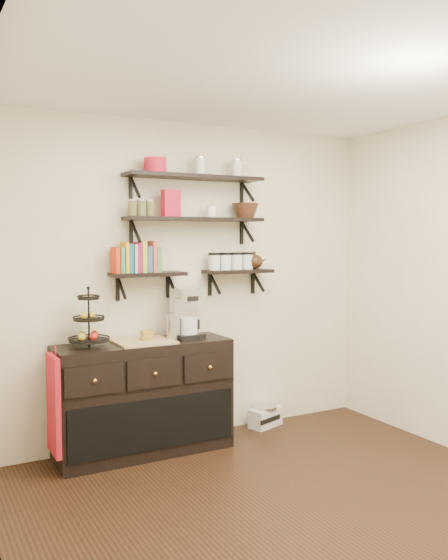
% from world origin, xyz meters
% --- Properties ---
extents(floor, '(3.50, 3.50, 0.00)m').
position_xyz_m(floor, '(0.00, 0.00, 0.00)').
color(floor, black).
rests_on(floor, ground).
extents(ceiling, '(3.50, 3.50, 0.02)m').
position_xyz_m(ceiling, '(0.00, 0.00, 2.70)').
color(ceiling, white).
rests_on(ceiling, back_wall).
extents(back_wall, '(3.50, 0.02, 2.70)m').
position_xyz_m(back_wall, '(0.00, 1.75, 1.35)').
color(back_wall, white).
rests_on(back_wall, ground).
extents(left_wall, '(0.02, 3.50, 2.70)m').
position_xyz_m(left_wall, '(-1.75, 0.00, 1.35)').
color(left_wall, white).
rests_on(left_wall, ground).
extents(shelf_top, '(1.20, 0.27, 0.23)m').
position_xyz_m(shelf_top, '(0.00, 1.62, 2.23)').
color(shelf_top, black).
rests_on(shelf_top, back_wall).
extents(shelf_mid, '(1.20, 0.27, 0.23)m').
position_xyz_m(shelf_mid, '(0.00, 1.62, 1.88)').
color(shelf_mid, black).
rests_on(shelf_mid, back_wall).
extents(shelf_low_left, '(0.60, 0.25, 0.23)m').
position_xyz_m(shelf_low_left, '(-0.42, 1.63, 1.43)').
color(shelf_low_left, black).
rests_on(shelf_low_left, back_wall).
extents(shelf_low_right, '(0.60, 0.25, 0.23)m').
position_xyz_m(shelf_low_right, '(0.42, 1.63, 1.43)').
color(shelf_low_right, black).
rests_on(shelf_low_right, back_wall).
extents(cookbooks, '(0.36, 0.15, 0.26)m').
position_xyz_m(cookbooks, '(-0.51, 1.63, 1.56)').
color(cookbooks, red).
rests_on(cookbooks, shelf_low_left).
extents(glass_canisters, '(0.43, 0.10, 0.13)m').
position_xyz_m(glass_canisters, '(0.36, 1.63, 1.51)').
color(glass_canisters, silver).
rests_on(glass_canisters, shelf_low_right).
extents(sideboard, '(1.40, 0.50, 0.92)m').
position_xyz_m(sideboard, '(-0.51, 1.51, 0.45)').
color(sideboard, black).
rests_on(sideboard, floor).
extents(fruit_stand, '(0.30, 0.30, 0.44)m').
position_xyz_m(fruit_stand, '(-0.94, 1.52, 1.05)').
color(fruit_stand, black).
rests_on(fruit_stand, sideboard).
extents(candle, '(0.08, 0.08, 0.08)m').
position_xyz_m(candle, '(-0.48, 1.51, 0.96)').
color(candle, olive).
rests_on(candle, sideboard).
extents(coffee_maker, '(0.25, 0.24, 0.41)m').
position_xyz_m(coffee_maker, '(-0.12, 1.54, 1.10)').
color(coffee_maker, black).
rests_on(coffee_maker, sideboard).
extents(thermal_carafe, '(0.11, 0.11, 0.22)m').
position_xyz_m(thermal_carafe, '(-0.26, 1.49, 1.01)').
color(thermal_carafe, silver).
rests_on(thermal_carafe, sideboard).
extents(apron, '(0.04, 0.31, 0.73)m').
position_xyz_m(apron, '(-1.24, 1.41, 0.52)').
color(apron, maroon).
rests_on(apron, sideboard).
extents(radio, '(0.35, 0.27, 0.19)m').
position_xyz_m(radio, '(0.71, 1.62, 0.09)').
color(radio, silver).
rests_on(radio, floor).
extents(recipe_box, '(0.17, 0.09, 0.22)m').
position_xyz_m(recipe_box, '(-0.22, 1.61, 2.01)').
color(recipe_box, red).
rests_on(recipe_box, shelf_mid).
extents(walnut_bowl, '(0.24, 0.24, 0.13)m').
position_xyz_m(walnut_bowl, '(0.49, 1.61, 1.96)').
color(walnut_bowl, black).
rests_on(walnut_bowl, shelf_mid).
extents(ramekins, '(0.09, 0.09, 0.10)m').
position_xyz_m(ramekins, '(0.15, 1.61, 1.95)').
color(ramekins, white).
rests_on(ramekins, shelf_mid).
extents(teapot, '(0.23, 0.19, 0.16)m').
position_xyz_m(teapot, '(0.59, 1.63, 1.53)').
color(teapot, '#311B0E').
rests_on(teapot, shelf_low_right).
extents(red_pot, '(0.18, 0.18, 0.12)m').
position_xyz_m(red_pot, '(-0.35, 1.61, 2.31)').
color(red_pot, red).
rests_on(red_pot, shelf_top).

